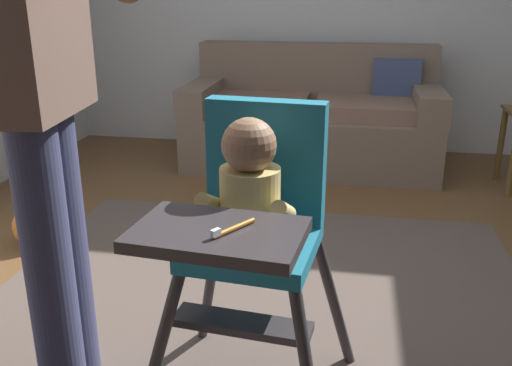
% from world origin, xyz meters
% --- Properties ---
extents(ground, '(6.15, 6.41, 0.10)m').
position_xyz_m(ground, '(0.00, 0.00, -0.05)').
color(ground, brown).
extents(area_rug, '(2.29, 2.91, 0.01)m').
position_xyz_m(area_rug, '(-0.29, -0.54, 0.00)').
color(area_rug, brown).
rests_on(area_rug, ground).
extents(couch, '(1.80, 0.86, 0.86)m').
position_xyz_m(couch, '(-0.23, 1.91, 0.33)').
color(couch, '#796656').
rests_on(couch, ground).
extents(high_chair, '(0.66, 0.77, 0.95)m').
position_xyz_m(high_chair, '(-0.21, -0.69, 0.65)').
color(high_chair, '#373235').
rests_on(high_chair, ground).
extents(adult_standing, '(0.55, 0.50, 1.75)m').
position_xyz_m(adult_standing, '(-0.79, -0.76, 0.99)').
color(adult_standing, '#3C3F63').
rests_on(adult_standing, ground).
extents(toy_ball_second, '(0.21, 0.21, 0.21)m').
position_xyz_m(toy_ball_second, '(-1.52, 0.24, 0.10)').
color(toy_ball_second, orange).
rests_on(toy_ball_second, ground).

